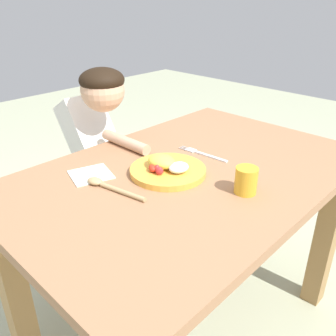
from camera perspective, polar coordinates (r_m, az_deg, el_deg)
The scene contains 8 objects.
ground_plane at distance 1.67m, azimuth 2.68°, elevation -23.77°, with size 8.00×8.00×0.00m, color #ABB191.
dining_table at distance 1.27m, azimuth 3.24°, elevation -6.13°, with size 1.22×0.80×0.75m.
plate at distance 1.17m, azimuth -0.14°, elevation -0.11°, with size 0.25×0.25×0.06m.
fork at distance 1.32m, azimuth 5.48°, elevation 2.24°, with size 0.03×0.21×0.01m.
spoon at distance 1.10m, azimuth -9.63°, elevation -2.82°, with size 0.06×0.22×0.02m.
drinking_cup at distance 1.07m, azimuth 12.31°, elevation -1.93°, with size 0.07×0.07×0.08m, color gold.
person at distance 1.62m, azimuth -11.66°, elevation 0.69°, with size 0.17×0.49×1.03m.
napkin at distance 1.19m, azimuth -12.17°, elevation -1.03°, with size 0.13×0.12×0.00m, color white.
Camera 1 is at (-0.83, -0.69, 1.28)m, focal length 38.34 mm.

